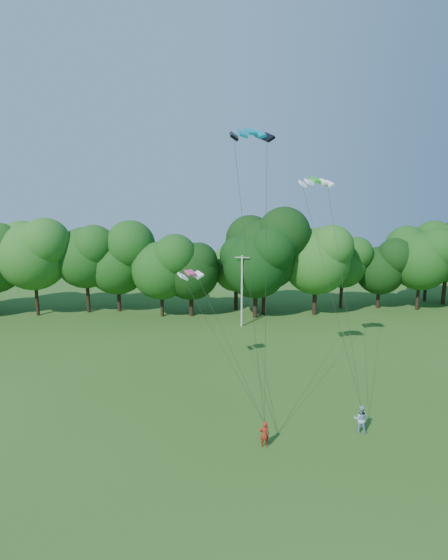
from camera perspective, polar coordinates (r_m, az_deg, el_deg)
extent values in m
plane|color=#2B5216|center=(24.25, 7.06, -27.28)|extent=(160.00, 160.00, 0.00)
cylinder|color=beige|center=(50.16, 2.34, -1.50)|extent=(0.21, 0.21, 8.31)
cube|color=beige|center=(49.45, 2.38, 2.97)|extent=(1.59, 0.65, 0.08)
imported|color=#A42315|center=(28.05, 5.31, -19.43)|extent=(0.59, 0.39, 1.62)
imported|color=#9CBBD9|center=(30.63, 17.40, -16.92)|extent=(1.06, 0.94, 1.81)
cube|color=#057DA0|center=(28.78, 3.50, 18.81)|extent=(2.82, 1.50, 0.59)
cube|color=green|center=(34.92, 11.86, 12.68)|extent=(2.58, 1.24, 0.50)
cube|color=#D13A68|center=(34.11, -4.43, 0.95)|extent=(2.15, 1.61, 0.36)
cylinder|color=black|center=(54.24, 4.11, -2.68)|extent=(0.46, 0.46, 4.41)
ellipsoid|color=black|center=(53.17, 4.20, 3.43)|extent=(8.83, 8.83, 9.63)
cylinder|color=#332414|center=(69.03, 24.81, -0.87)|extent=(0.47, 0.47, 4.04)
ellipsoid|color=#1C591B|center=(68.23, 25.17, 3.51)|extent=(8.08, 8.08, 8.82)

